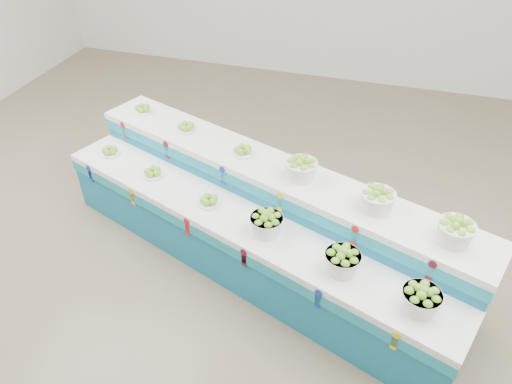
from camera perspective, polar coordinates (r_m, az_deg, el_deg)
ground at (r=5.14m, az=-2.70°, el=-8.74°), size 10.00×10.00×0.00m
display_stand at (r=4.89m, az=-0.00°, el=-3.34°), size 4.58×2.60×1.02m
plate_lower_left at (r=5.71m, az=-16.93°, el=4.72°), size 0.29×0.29×0.10m
plate_lower_mid at (r=5.23m, az=-12.13°, el=2.33°), size 0.29×0.29×0.10m
plate_lower_right at (r=4.75m, az=-5.59°, el=-0.94°), size 0.29×0.29×0.10m
basket_lower_left at (r=4.37m, az=1.26°, el=-3.72°), size 0.39×0.39×0.23m
basket_lower_mid at (r=4.09m, az=10.20°, el=-7.99°), size 0.39×0.39×0.23m
basket_lower_right at (r=3.96m, az=18.96°, el=-11.91°), size 0.39×0.39×0.23m
plate_upper_left at (r=5.85m, az=-13.29°, el=9.61°), size 0.29×0.29×0.10m
plate_upper_mid at (r=5.38m, az=-8.26°, el=7.69°), size 0.29×0.29×0.10m
plate_upper_right at (r=4.92m, az=-1.54°, el=5.00°), size 0.29×0.29×0.10m
basket_upper_left at (r=4.55m, az=5.40°, el=2.81°), size 0.39×0.39×0.23m
basket_upper_mid at (r=4.29m, az=14.18°, el=-0.83°), size 0.39×0.39×0.23m
basket_upper_right at (r=4.16m, az=22.55°, el=-4.28°), size 0.39×0.39×0.23m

